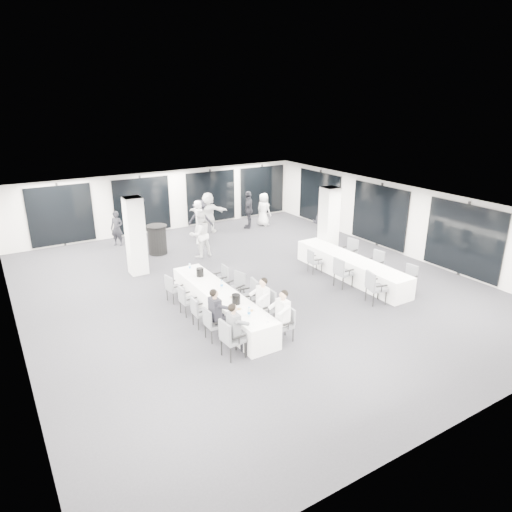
{
  "coord_description": "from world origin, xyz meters",
  "views": [
    {
      "loc": [
        -7.21,
        -12.21,
        6.15
      ],
      "look_at": [
        0.13,
        -0.2,
        1.14
      ],
      "focal_mm": 32.0,
      "sensor_mm": 36.0,
      "label": 1
    }
  ],
  "objects_px": {
    "chair_main_right_far": "(222,277)",
    "standing_guest_g": "(117,226)",
    "cocktail_table": "(157,239)",
    "ice_bucket_far": "(200,272)",
    "standing_guest_d": "(249,207)",
    "standing_guest_e": "(264,207)",
    "banquet_table_main": "(221,304)",
    "standing_guest_b": "(200,231)",
    "ice_bucket_near": "(236,299)",
    "chair_side_right_mid": "(376,262)",
    "chair_main_left_second": "(212,322)",
    "chair_main_right_mid": "(250,294)",
    "chair_side_left_far": "(313,260)",
    "chair_side_right_near": "(409,277)",
    "chair_main_right_second": "(266,305)",
    "chair_side_left_near": "(374,285)",
    "standing_guest_h": "(322,221)",
    "chair_main_left_mid": "(199,311)",
    "chair_side_right_far": "(350,251)",
    "chair_main_left_fourth": "(186,299)",
    "chair_main_right_fourth": "(237,286)",
    "standing_guest_a": "(200,219)",
    "chair_main_left_far": "(173,287)",
    "standing_guest_f": "(208,210)",
    "chair_main_left_near": "(230,337)",
    "chair_main_right_near": "(286,322)",
    "banquet_table_side": "(350,268)",
    "standing_guest_c": "(200,217)"
  },
  "relations": [
    {
      "from": "standing_guest_d",
      "to": "standing_guest_g",
      "type": "bearing_deg",
      "value": -55.96
    },
    {
      "from": "chair_main_right_far",
      "to": "chair_side_left_near",
      "type": "bearing_deg",
      "value": -130.83
    },
    {
      "from": "chair_side_right_near",
      "to": "chair_main_right_near",
      "type": "bearing_deg",
      "value": 87.92
    },
    {
      "from": "ice_bucket_far",
      "to": "chair_side_left_far",
      "type": "bearing_deg",
      "value": -1.56
    },
    {
      "from": "ice_bucket_near",
      "to": "chair_side_right_mid",
      "type": "bearing_deg",
      "value": 7.09
    },
    {
      "from": "chair_main_left_far",
      "to": "chair_main_right_near",
      "type": "relative_size",
      "value": 0.97
    },
    {
      "from": "chair_main_left_fourth",
      "to": "standing_guest_e",
      "type": "bearing_deg",
      "value": 132.57
    },
    {
      "from": "chair_main_right_fourth",
      "to": "chair_side_right_mid",
      "type": "relative_size",
      "value": 1.04
    },
    {
      "from": "chair_side_right_far",
      "to": "standing_guest_e",
      "type": "height_order",
      "value": "standing_guest_e"
    },
    {
      "from": "chair_side_right_mid",
      "to": "standing_guest_a",
      "type": "xyz_separation_m",
      "value": [
        -3.65,
        6.83,
        0.52
      ]
    },
    {
      "from": "chair_side_right_far",
      "to": "standing_guest_g",
      "type": "xyz_separation_m",
      "value": [
        -6.83,
        6.99,
        0.27
      ]
    },
    {
      "from": "chair_main_left_second",
      "to": "chair_main_right_mid",
      "type": "distance_m",
      "value": 1.88
    },
    {
      "from": "chair_side_right_mid",
      "to": "chair_side_right_far",
      "type": "height_order",
      "value": "chair_side_right_far"
    },
    {
      "from": "chair_main_right_far",
      "to": "standing_guest_b",
      "type": "bearing_deg",
      "value": -12.78
    },
    {
      "from": "chair_main_left_far",
      "to": "chair_side_right_near",
      "type": "xyz_separation_m",
      "value": [
        6.92,
        -3.27,
        0.01
      ]
    },
    {
      "from": "standing_guest_g",
      "to": "standing_guest_h",
      "type": "xyz_separation_m",
      "value": [
        7.58,
        -4.39,
        0.17
      ]
    },
    {
      "from": "standing_guest_g",
      "to": "chair_side_right_far",
      "type": "bearing_deg",
      "value": -5.27
    },
    {
      "from": "chair_side_left_far",
      "to": "chair_side_right_near",
      "type": "distance_m",
      "value": 3.37
    },
    {
      "from": "chair_main_left_far",
      "to": "chair_side_right_far",
      "type": "xyz_separation_m",
      "value": [
        6.93,
        -0.43,
        0.08
      ]
    },
    {
      "from": "chair_main_left_second",
      "to": "standing_guest_f",
      "type": "distance_m",
      "value": 10.09
    },
    {
      "from": "standing_guest_f",
      "to": "chair_main_left_near",
      "type": "bearing_deg",
      "value": 95.82
    },
    {
      "from": "chair_main_left_mid",
      "to": "chair_main_right_second",
      "type": "distance_m",
      "value": 1.88
    },
    {
      "from": "standing_guest_h",
      "to": "ice_bucket_far",
      "type": "distance_m",
      "value": 7.24
    },
    {
      "from": "chair_main_left_second",
      "to": "chair_side_left_near",
      "type": "relative_size",
      "value": 0.87
    },
    {
      "from": "banquet_table_side",
      "to": "standing_guest_e",
      "type": "height_order",
      "value": "standing_guest_e"
    },
    {
      "from": "banquet_table_main",
      "to": "cocktail_table",
      "type": "relative_size",
      "value": 4.23
    },
    {
      "from": "cocktail_table",
      "to": "standing_guest_h",
      "type": "height_order",
      "value": "standing_guest_h"
    },
    {
      "from": "cocktail_table",
      "to": "chair_main_right_second",
      "type": "bearing_deg",
      "value": -86.27
    },
    {
      "from": "standing_guest_c",
      "to": "cocktail_table",
      "type": "bearing_deg",
      "value": 59.21
    },
    {
      "from": "chair_main_right_near",
      "to": "standing_guest_f",
      "type": "distance_m",
      "value": 10.46
    },
    {
      "from": "standing_guest_b",
      "to": "standing_guest_d",
      "type": "relative_size",
      "value": 1.03
    },
    {
      "from": "chair_side_right_near",
      "to": "standing_guest_b",
      "type": "height_order",
      "value": "standing_guest_b"
    },
    {
      "from": "chair_main_left_second",
      "to": "standing_guest_e",
      "type": "xyz_separation_m",
      "value": [
        7.13,
        8.73,
        0.39
      ]
    },
    {
      "from": "chair_main_right_near",
      "to": "standing_guest_h",
      "type": "height_order",
      "value": "standing_guest_h"
    },
    {
      "from": "chair_side_left_far",
      "to": "chair_main_right_mid",
      "type": "bearing_deg",
      "value": -58.87
    },
    {
      "from": "chair_main_right_far",
      "to": "standing_guest_g",
      "type": "relative_size",
      "value": 0.52
    },
    {
      "from": "chair_main_left_second",
      "to": "standing_guest_b",
      "type": "distance_m",
      "value": 6.67
    },
    {
      "from": "chair_main_left_near",
      "to": "chair_side_right_near",
      "type": "relative_size",
      "value": 1.13
    },
    {
      "from": "chair_main_left_near",
      "to": "chair_main_right_far",
      "type": "bearing_deg",
      "value": 151.69
    },
    {
      "from": "standing_guest_c",
      "to": "ice_bucket_far",
      "type": "bearing_deg",
      "value": 101.94
    },
    {
      "from": "banquet_table_main",
      "to": "standing_guest_b",
      "type": "xyz_separation_m",
      "value": [
        1.7,
        5.03,
        0.68
      ]
    },
    {
      "from": "chair_main_left_fourth",
      "to": "chair_main_right_second",
      "type": "bearing_deg",
      "value": 41.83
    },
    {
      "from": "standing_guest_d",
      "to": "standing_guest_e",
      "type": "bearing_deg",
      "value": 127.11
    },
    {
      "from": "chair_main_left_mid",
      "to": "chair_main_left_fourth",
      "type": "xyz_separation_m",
      "value": [
        -0.0,
        0.88,
        0.01
      ]
    },
    {
      "from": "chair_side_right_near",
      "to": "standing_guest_e",
      "type": "bearing_deg",
      "value": -8.65
    },
    {
      "from": "chair_main_right_fourth",
      "to": "cocktail_table",
      "type": "bearing_deg",
      "value": -9.36
    },
    {
      "from": "cocktail_table",
      "to": "ice_bucket_far",
      "type": "relative_size",
      "value": 4.46
    },
    {
      "from": "chair_main_right_mid",
      "to": "ice_bucket_near",
      "type": "bearing_deg",
      "value": 136.1
    },
    {
      "from": "chair_main_left_mid",
      "to": "chair_side_right_near",
      "type": "xyz_separation_m",
      "value": [
        6.92,
        -1.35,
        0.02
      ]
    },
    {
      "from": "chair_main_right_second",
      "to": "chair_main_right_far",
      "type": "xyz_separation_m",
      "value": [
        -0.01,
        2.68,
        -0.08
      ]
    }
  ]
}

